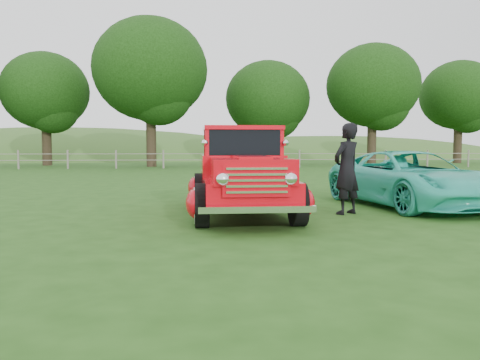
{
  "coord_description": "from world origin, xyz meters",
  "views": [
    {
      "loc": [
        -1.31,
        -8.64,
        1.36
      ],
      "look_at": [
        -0.25,
        1.2,
        0.67
      ],
      "focal_mm": 35.0,
      "sensor_mm": 36.0,
      "label": 1
    }
  ],
  "objects": [
    {
      "name": "fence_line",
      "position": [
        0.0,
        22.0,
        0.6
      ],
      "size": [
        48.0,
        0.12,
        1.2
      ],
      "color": "slate",
      "rests_on": "ground"
    },
    {
      "name": "tree_mid_west",
      "position": [
        -12.0,
        28.0,
        5.55
      ],
      "size": [
        6.4,
        6.4,
        8.46
      ],
      "color": "#2D2116",
      "rests_on": "ground"
    },
    {
      "name": "red_pickup",
      "position": [
        -0.27,
        0.76,
        0.8
      ],
      "size": [
        2.25,
        5.0,
        1.78
      ],
      "rotation": [
        0.0,
        0.0,
        -0.01
      ],
      "color": "black",
      "rests_on": "ground"
    },
    {
      "name": "teal_sedan",
      "position": [
        3.71,
        1.57,
        0.64
      ],
      "size": [
        2.78,
        4.89,
        1.29
      ],
      "primitive_type": "imported",
      "rotation": [
        0.0,
        0.0,
        0.14
      ],
      "color": "#31C7AF",
      "rests_on": "ground"
    },
    {
      "name": "tree_near_west",
      "position": [
        -4.0,
        25.0,
        6.8
      ],
      "size": [
        8.0,
        8.0,
        10.42
      ],
      "color": "#2D2116",
      "rests_on": "ground"
    },
    {
      "name": "tree_near_east",
      "position": [
        5.0,
        29.0,
        5.25
      ],
      "size": [
        6.8,
        6.8,
        8.33
      ],
      "color": "#2D2116",
      "rests_on": "ground"
    },
    {
      "name": "man",
      "position": [
        1.86,
        0.56,
        0.93
      ],
      "size": [
        0.81,
        0.74,
        1.86
      ],
      "primitive_type": "imported",
      "rotation": [
        0.0,
        0.0,
        3.72
      ],
      "color": "black",
      "rests_on": "ground"
    },
    {
      "name": "tree_far_east",
      "position": [
        22.0,
        30.0,
        5.86
      ],
      "size": [
        6.6,
        6.6,
        8.86
      ],
      "color": "#2D2116",
      "rests_on": "ground"
    },
    {
      "name": "ground",
      "position": [
        0.0,
        0.0,
        0.0
      ],
      "size": [
        140.0,
        140.0,
        0.0
      ],
      "primitive_type": "plane",
      "color": "#204713",
      "rests_on": "ground"
    },
    {
      "name": "tree_mid_east",
      "position": [
        13.0,
        27.0,
        6.17
      ],
      "size": [
        7.2,
        7.2,
        9.44
      ],
      "color": "#2D2116",
      "rests_on": "ground"
    },
    {
      "name": "distant_hills",
      "position": [
        -4.08,
        59.46,
        -4.55
      ],
      "size": [
        116.0,
        60.0,
        18.0
      ],
      "color": "#3A6123",
      "rests_on": "ground"
    }
  ]
}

